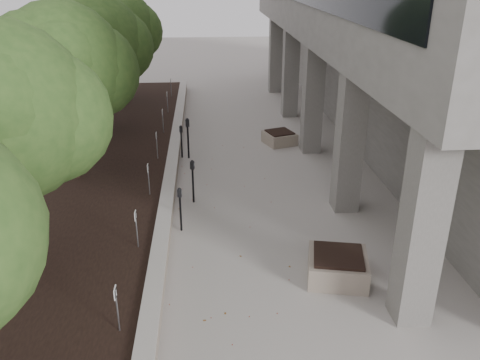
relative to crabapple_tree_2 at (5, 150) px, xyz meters
name	(u,v)px	position (x,y,z in m)	size (l,w,h in m)	color
ground	(248,360)	(4.80, -3.00, -3.12)	(90.00, 90.00, 0.00)	#A9A39B
retaining_wall	(172,167)	(2.97, 6.00, -2.87)	(0.39, 26.00, 0.50)	gray
planting_bed	(64,172)	(-0.70, 6.00, -2.92)	(7.00, 26.00, 0.40)	black
crabapple_tree_2	(5,150)	(0.00, 0.00, 0.00)	(4.60, 4.00, 5.44)	#2E4F1E
crabapple_tree_3	(66,94)	(0.00, 5.00, 0.00)	(4.60, 4.00, 5.44)	#2E4F1E
crabapple_tree_4	(97,63)	(0.00, 10.00, 0.00)	(4.60, 4.00, 5.44)	#2E4F1E
crabapple_tree_5	(117,45)	(0.00, 15.00, 0.00)	(4.60, 4.00, 5.44)	#2E4F1E
parking_sign_2	(117,309)	(2.45, -2.50, -2.24)	(0.04, 0.22, 0.96)	black
parking_sign_3	(137,229)	(2.45, 0.50, -2.24)	(0.04, 0.22, 0.96)	black
parking_sign_4	(149,180)	(2.45, 3.50, -2.24)	(0.04, 0.22, 0.96)	black
parking_sign_5	(157,146)	(2.45, 6.50, -2.24)	(0.04, 0.22, 0.96)	black
parking_sign_6	(163,121)	(2.45, 9.50, -2.24)	(0.04, 0.22, 0.96)	black
parking_sign_7	(167,102)	(2.45, 12.50, -2.24)	(0.04, 0.22, 0.96)	black
parking_sign_8	(171,88)	(2.45, 15.50, -2.24)	(0.04, 0.22, 0.96)	black
parking_meter_2	(180,209)	(3.42, 1.96, -2.48)	(0.13, 0.09, 1.28)	black
parking_meter_3	(193,181)	(3.73, 3.71, -2.43)	(0.14, 0.10, 1.38)	black
parking_meter_4	(181,142)	(3.25, 7.60, -2.49)	(0.12, 0.09, 1.26)	black
parking_meter_5	(188,138)	(3.50, 7.52, -2.35)	(0.15, 0.11, 1.55)	black
planter_front	(338,266)	(7.09, -0.54, -2.81)	(1.33, 1.33, 0.62)	gray
planter_back	(280,137)	(7.14, 8.91, -2.86)	(1.11, 1.11, 0.52)	gray
berry_scatter	(228,228)	(4.70, 2.00, -3.11)	(3.30, 14.10, 0.02)	maroon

